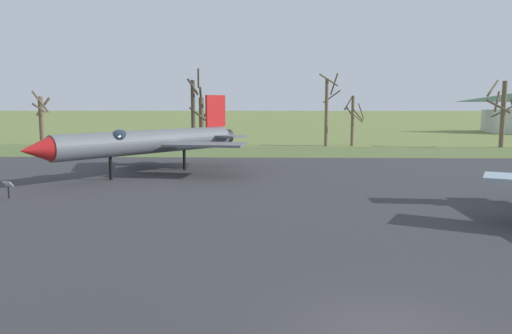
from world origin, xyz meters
TOP-DOWN VIEW (x-y plane):
  - asphalt_apron at (0.00, 13.47)m, footprint 97.38×44.90m
  - grass_verge_strip at (0.00, 41.92)m, footprint 157.38×12.00m
  - jet_fighter_front_left at (-11.50, 24.66)m, footprint 13.65×15.11m
  - info_placard_front_left at (-17.05, 15.60)m, footprint 0.55×0.40m
  - bare_tree_far_left at (-30.95, 49.65)m, footprint 2.33×2.37m
  - bare_tree_left_of_center at (-12.07, 50.33)m, footprint 1.80×2.13m
  - bare_tree_center at (-10.52, 46.99)m, footprint 3.17×3.17m
  - bare_tree_right_of_center at (4.29, 49.38)m, footprint 2.80×2.98m
  - bare_tree_far_right at (7.44, 49.54)m, footprint 2.61×2.61m
  - bare_tree_backdrop_extra at (24.41, 47.71)m, footprint 3.77×4.09m

SIDE VIEW (x-z plane):
  - asphalt_apron at x=0.00m, z-range 0.00..0.05m
  - grass_verge_strip at x=0.00m, z-range 0.00..0.06m
  - info_placard_front_left at x=-17.05m, z-range 0.13..1.13m
  - jet_fighter_front_left at x=-11.50m, z-range -0.45..5.44m
  - bare_tree_far_left at x=-30.95m, z-range 0.00..6.74m
  - bare_tree_far_right at x=7.44m, z-range 0.33..6.43m
  - bare_tree_center at x=-10.52m, z-range 0.32..6.47m
  - bare_tree_backdrop_extra at x=24.41m, z-range 0.30..8.27m
  - bare_tree_left_of_center at x=-12.07m, z-range -0.15..9.28m
  - bare_tree_right_of_center at x=4.29m, z-range 0.23..9.01m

